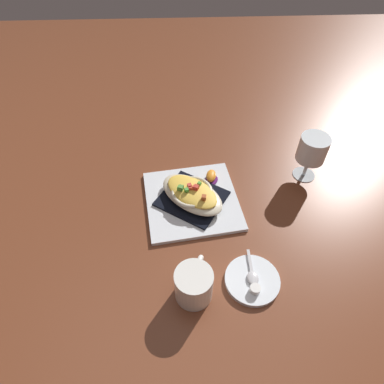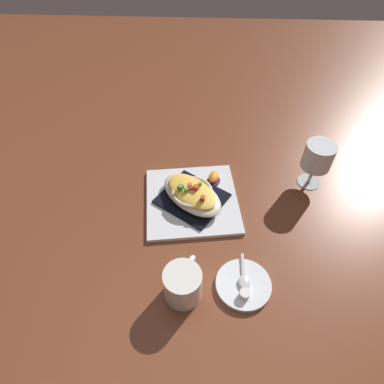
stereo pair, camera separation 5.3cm
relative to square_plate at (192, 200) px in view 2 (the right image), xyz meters
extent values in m
plane|color=brown|center=(0.00, 0.00, -0.01)|extent=(2.60, 2.60, 0.00)
cube|color=white|center=(0.00, 0.00, 0.00)|extent=(0.28, 0.28, 0.01)
cube|color=black|center=(0.00, 0.00, 0.01)|extent=(0.22, 0.22, 0.01)
ellipsoid|color=beige|center=(0.00, 0.00, 0.03)|extent=(0.21, 0.22, 0.03)
torus|color=beige|center=(0.00, 0.00, 0.04)|extent=(0.16, 0.16, 0.01)
ellipsoid|color=#EEBF46|center=(0.00, 0.00, 0.04)|extent=(0.17, 0.18, 0.02)
cube|color=#B24F27|center=(0.04, 0.03, 0.05)|extent=(0.01, 0.01, 0.01)
cube|color=red|center=(0.00, -0.01, 0.05)|extent=(0.01, 0.01, 0.01)
cube|color=#4B9D35|center=(-0.02, 0.02, 0.05)|extent=(0.01, 0.01, 0.01)
cube|color=green|center=(0.01, -0.01, 0.05)|extent=(0.01, 0.01, 0.01)
cube|color=red|center=(0.00, 0.01, 0.05)|extent=(0.02, 0.02, 0.01)
cube|color=#539D36|center=(0.00, -0.03, 0.05)|extent=(0.01, 0.01, 0.01)
cube|color=#D84537|center=(-0.01, -0.01, 0.05)|extent=(0.01, 0.01, 0.01)
cube|color=#53943A|center=(0.00, -0.03, 0.05)|extent=(0.02, 0.02, 0.01)
cube|color=#D24729|center=(0.00, 0.00, 0.05)|extent=(0.01, 0.01, 0.01)
cube|color=#D83F36|center=(0.00, 0.01, 0.05)|extent=(0.02, 0.02, 0.01)
ellipsoid|color=#541A5C|center=(-0.07, 0.06, 0.01)|extent=(0.06, 0.06, 0.01)
ellipsoid|color=orange|center=(-0.08, 0.06, 0.02)|extent=(0.05, 0.04, 0.02)
cylinder|color=white|center=(0.27, -0.01, 0.04)|extent=(0.08, 0.08, 0.09)
torus|color=white|center=(0.23, 0.01, 0.04)|extent=(0.05, 0.03, 0.05)
cylinder|color=#4C2D14|center=(0.27, -0.01, 0.02)|extent=(0.07, 0.07, 0.04)
cylinder|color=white|center=(-0.09, 0.34, 0.00)|extent=(0.07, 0.07, 0.00)
cylinder|color=white|center=(-0.09, 0.34, 0.03)|extent=(0.01, 0.01, 0.06)
cylinder|color=white|center=(-0.09, 0.34, 0.10)|extent=(0.08, 0.08, 0.07)
cylinder|color=silver|center=(-0.09, 0.34, 0.08)|extent=(0.07, 0.07, 0.04)
cylinder|color=white|center=(0.25, 0.13, 0.00)|extent=(0.13, 0.13, 0.01)
ellipsoid|color=silver|center=(0.25, 0.13, 0.01)|extent=(0.04, 0.03, 0.01)
cube|color=silver|center=(0.20, 0.13, 0.01)|extent=(0.06, 0.01, 0.00)
cylinder|color=white|center=(0.28, 0.13, 0.01)|extent=(0.02, 0.02, 0.02)
camera|label=1|loc=(0.60, -0.03, 0.71)|focal=30.97mm
camera|label=2|loc=(0.60, 0.03, 0.71)|focal=30.97mm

